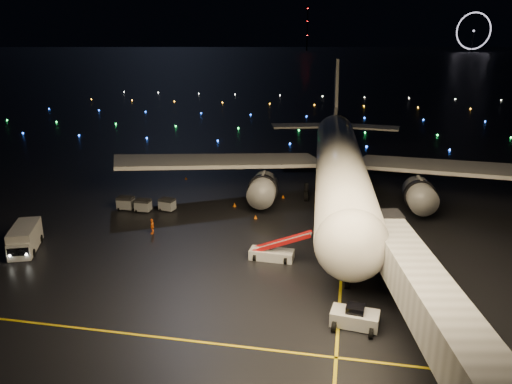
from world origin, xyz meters
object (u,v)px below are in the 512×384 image
Objects in this scene: crew_b at (15,252)px; crew_c at (152,226)px; airliner at (340,135)px; belt_loader at (272,245)px; baggage_cart_2 at (126,203)px; pushback_tug at (355,316)px; baggage_cart_1 at (167,205)px; service_truck at (25,238)px; baggage_cart_0 at (143,206)px.

crew_c reaches higher than crew_b.
belt_loader is (-5.87, -22.35, -7.30)m from airliner.
baggage_cart_2 reaches higher than crew_b.
airliner reaches higher than crew_c.
crew_c reaches higher than baggage_cart_2.
pushback_tug is 33.32m from baggage_cart_1.
pushback_tug reaches higher than crew_b.
airliner is 30.35m from baggage_cart_2.
service_truck reaches higher than baggage_cart_1.
crew_b is 0.76× the size of baggage_cart_2.
baggage_cart_0 is (-27.09, 22.01, -0.06)m from pushback_tug.
pushback_tug is at bearing 46.95° from crew_c.
crew_b is at bearing 177.45° from pushback_tug.
airliner is 32.59× the size of baggage_cart_1.
airliner reaches higher than crew_b.
belt_loader is 3.55× the size of crew_c.
belt_loader reaches higher than baggage_cart_2.
baggage_cart_2 is at bearing -147.30° from crew_c.
baggage_cart_0 is 2.59m from baggage_cart_2.
baggage_cart_1 is 0.94× the size of baggage_cart_2.
pushback_tug is 0.56× the size of belt_loader.
crew_c is 0.96× the size of baggage_cart_1.
belt_loader is at bearing 64.31° from crew_c.
pushback_tug is 37.14m from baggage_cart_2.
pushback_tug is 34.82m from crew_b.
baggage_cart_0 is at bearing 38.97° from service_truck.
airliner is at bearing 24.93° from baggage_cart_0.
service_truck is at bearing -118.21° from baggage_cart_0.
airliner is at bearing 15.43° from service_truck.
airliner is 24.24m from belt_loader.
baggage_cart_2 is (-2.56, 0.34, 0.04)m from baggage_cart_0.
crew_c is (-23.01, 15.10, 0.04)m from pushback_tug.
pushback_tug is at bearing -21.08° from crew_b.
airliner is at bearing 29.51° from crew_b.
baggage_cart_2 is at bearing -161.86° from airliner.
baggage_cart_2 reaches higher than baggage_cart_1.
service_truck is at bearing 85.33° from crew_b.
baggage_cart_1 is (10.39, 14.65, -0.55)m from service_truck.
airliner is 8.47× the size of service_truck.
baggage_cart_0 is at bearing 152.12° from belt_loader.
pushback_tug is 2.37× the size of crew_b.
service_truck is at bearing -110.25° from baggage_cart_2.
baggage_cart_1 is at bearing 178.44° from crew_c.
airliner is 30.62× the size of baggage_cart_2.
service_truck reaches higher than crew_b.
belt_loader reaches higher than crew_c.
crew_c is at bearing 166.87° from belt_loader.
belt_loader is at bearing -30.34° from baggage_cart_0.
belt_loader is 21.76m from baggage_cart_0.
baggage_cart_1 is at bearing 145.41° from belt_loader.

